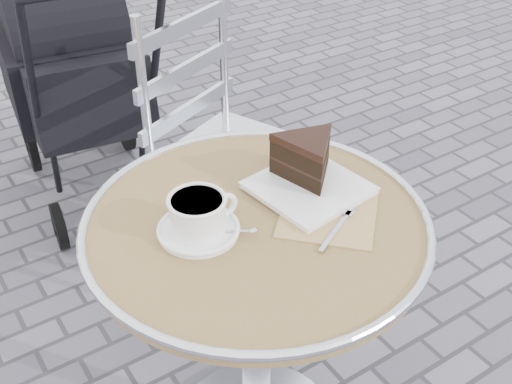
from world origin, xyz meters
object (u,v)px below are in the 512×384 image
cake_plate_set (308,165)px  baby_stroller (78,85)px  cafe_table (256,280)px  cappuccino_set (199,218)px  bistro_chair (211,123)px

cake_plate_set → baby_stroller: bearing=85.8°
cake_plate_set → baby_stroller: size_ratio=0.35×
baby_stroller → cafe_table: bearing=-85.6°
cappuccino_set → baby_stroller: (0.20, 1.34, -0.32)m
baby_stroller → cappuccino_set: bearing=-90.6°
cafe_table → cappuccino_set: size_ratio=4.32×
cappuccino_set → bistro_chair: bistro_chair is taller
bistro_chair → baby_stroller: baby_stroller is taller
cafe_table → cappuccino_set: bearing=165.2°
cake_plate_set → baby_stroller: baby_stroller is taller
cappuccino_set → cake_plate_set: bearing=6.3°
cake_plate_set → bistro_chair: bearing=74.8°
cake_plate_set → cappuccino_set: bearing=175.6°
cafe_table → bistro_chair: bistro_chair is taller
cappuccino_set → cake_plate_set: size_ratio=0.48×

